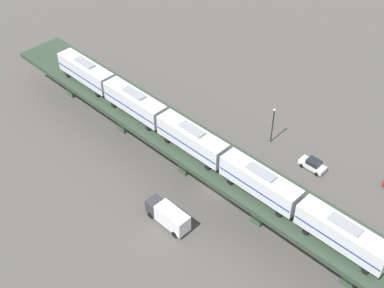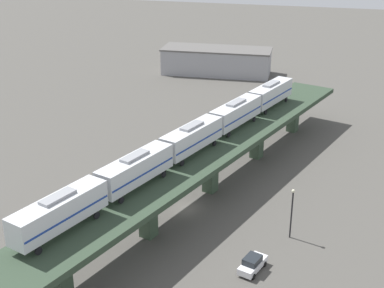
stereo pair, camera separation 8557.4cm
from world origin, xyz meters
TOP-DOWN VIEW (x-y plane):
  - ground_plane at (0.00, 0.00)m, footprint 400.00×400.00m
  - elevated_viaduct at (-0.05, -0.15)m, footprint 37.18×89.90m
  - subway_train at (-0.16, 3.92)m, footprint 22.47×60.06m
  - street_car_white at (11.48, -11.90)m, footprint 3.08×4.74m
  - delivery_truck at (-8.79, 3.51)m, footprint 4.43×7.54m
  - street_lamp at (14.98, -3.62)m, footprint 0.44×0.44m
  - warehouse_building at (-12.02, 71.84)m, footprint 29.07×11.74m

SIDE VIEW (x-z plane):
  - ground_plane at x=0.00m, z-range 0.00..0.00m
  - street_car_white at x=11.48m, z-range -0.01..1.88m
  - delivery_truck at x=-8.79m, z-range 0.16..3.36m
  - warehouse_building at x=-12.02m, z-range 0.01..6.81m
  - street_lamp at x=14.98m, z-range 0.64..7.58m
  - elevated_viaduct at x=-0.05m, z-range 2.47..9.31m
  - subway_train at x=-0.16m, z-range 7.15..11.60m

